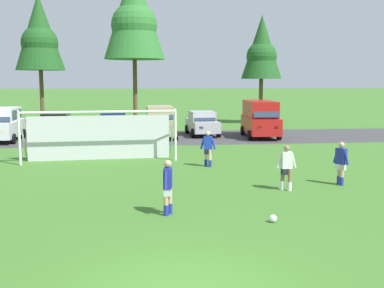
{
  "coord_description": "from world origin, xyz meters",
  "views": [
    {
      "loc": [
        -0.87,
        -8.56,
        3.95
      ],
      "look_at": [
        1.19,
        8.94,
        1.59
      ],
      "focal_mm": 44.81,
      "sensor_mm": 36.0,
      "label": 1
    }
  ],
  "objects_px": {
    "player_trailing_back": "(286,168)",
    "parked_car_slot_left": "(56,126)",
    "player_winger_right": "(208,149)",
    "soccer_goal": "(100,134)",
    "parked_car_slot_center_right": "(202,123)",
    "parked_car_slot_center": "(160,121)",
    "player_striker_near": "(168,187)",
    "parked_car_slot_center_left": "(113,124)",
    "parked_car_slot_far_left": "(3,124)",
    "parked_car_slot_right": "(260,118)",
    "player_winger_left": "(341,163)",
    "soccer_ball": "(273,218)"
  },
  "relations": [
    {
      "from": "player_striker_near",
      "to": "player_winger_right",
      "type": "xyz_separation_m",
      "value": [
        2.36,
        7.68,
        0.0
      ]
    },
    {
      "from": "player_winger_left",
      "to": "parked_car_slot_center",
      "type": "xyz_separation_m",
      "value": [
        -6.01,
        15.81,
        0.29
      ]
    },
    {
      "from": "soccer_goal",
      "to": "parked_car_slot_center_right",
      "type": "distance_m",
      "value": 11.96
    },
    {
      "from": "soccer_ball",
      "to": "parked_car_slot_center",
      "type": "xyz_separation_m",
      "value": [
        -2.11,
        20.22,
        1.0
      ]
    },
    {
      "from": "parked_car_slot_right",
      "to": "player_winger_right",
      "type": "bearing_deg",
      "value": -116.14
    },
    {
      "from": "soccer_ball",
      "to": "player_striker_near",
      "type": "xyz_separation_m",
      "value": [
        -2.87,
        1.12,
        0.71
      ]
    },
    {
      "from": "player_trailing_back",
      "to": "parked_car_slot_center",
      "type": "xyz_separation_m",
      "value": [
        -3.69,
        16.45,
        0.29
      ]
    },
    {
      "from": "player_winger_left",
      "to": "player_trailing_back",
      "type": "height_order",
      "value": "same"
    },
    {
      "from": "player_trailing_back",
      "to": "parked_car_slot_center_left",
      "type": "bearing_deg",
      "value": 111.49
    },
    {
      "from": "player_winger_right",
      "to": "player_striker_near",
      "type": "bearing_deg",
      "value": -107.06
    },
    {
      "from": "parked_car_slot_far_left",
      "to": "soccer_ball",
      "type": "bearing_deg",
      "value": -57.66
    },
    {
      "from": "player_winger_right",
      "to": "parked_car_slot_far_left",
      "type": "xyz_separation_m",
      "value": [
        -11.82,
        10.67,
        0.29
      ]
    },
    {
      "from": "parked_car_slot_right",
      "to": "parked_car_slot_left",
      "type": "bearing_deg",
      "value": 175.69
    },
    {
      "from": "parked_car_slot_far_left",
      "to": "parked_car_slot_center_right",
      "type": "height_order",
      "value": "parked_car_slot_far_left"
    },
    {
      "from": "soccer_goal",
      "to": "player_striker_near",
      "type": "bearing_deg",
      "value": -75.12
    },
    {
      "from": "player_trailing_back",
      "to": "parked_car_slot_left",
      "type": "height_order",
      "value": "parked_car_slot_left"
    },
    {
      "from": "soccer_goal",
      "to": "parked_car_slot_far_left",
      "type": "xyz_separation_m",
      "value": [
        -6.77,
        8.25,
        -0.18
      ]
    },
    {
      "from": "parked_car_slot_center_right",
      "to": "parked_car_slot_right",
      "type": "bearing_deg",
      "value": -23.54
    },
    {
      "from": "parked_car_slot_right",
      "to": "player_trailing_back",
      "type": "bearing_deg",
      "value": -101.47
    },
    {
      "from": "player_trailing_back",
      "to": "parked_car_slot_far_left",
      "type": "distance_m",
      "value": 20.97
    },
    {
      "from": "parked_car_slot_right",
      "to": "player_winger_left",
      "type": "bearing_deg",
      "value": -93.31
    },
    {
      "from": "player_trailing_back",
      "to": "parked_car_slot_left",
      "type": "xyz_separation_m",
      "value": [
        -10.74,
        16.85,
        0.05
      ]
    },
    {
      "from": "soccer_goal",
      "to": "parked_car_slot_left",
      "type": "bearing_deg",
      "value": 111.0
    },
    {
      "from": "player_trailing_back",
      "to": "parked_car_slot_far_left",
      "type": "height_order",
      "value": "parked_car_slot_far_left"
    },
    {
      "from": "player_striker_near",
      "to": "player_trailing_back",
      "type": "relative_size",
      "value": 1.0
    },
    {
      "from": "parked_car_slot_center",
      "to": "parked_car_slot_right",
      "type": "relative_size",
      "value": 0.94
    },
    {
      "from": "parked_car_slot_center_left",
      "to": "player_trailing_back",
      "type": "bearing_deg",
      "value": -68.51
    },
    {
      "from": "player_winger_right",
      "to": "parked_car_slot_far_left",
      "type": "distance_m",
      "value": 15.92
    },
    {
      "from": "player_winger_right",
      "to": "soccer_goal",
      "type": "bearing_deg",
      "value": 154.39
    },
    {
      "from": "parked_car_slot_left",
      "to": "parked_car_slot_right",
      "type": "xyz_separation_m",
      "value": [
        13.94,
        -1.05,
        0.47
      ]
    },
    {
      "from": "player_striker_near",
      "to": "parked_car_slot_center",
      "type": "bearing_deg",
      "value": 87.74
    },
    {
      "from": "player_striker_near",
      "to": "parked_car_slot_far_left",
      "type": "distance_m",
      "value": 20.65
    },
    {
      "from": "soccer_goal",
      "to": "parked_car_slot_left",
      "type": "height_order",
      "value": "soccer_goal"
    },
    {
      "from": "player_striker_near",
      "to": "parked_car_slot_right",
      "type": "distance_m",
      "value": 19.98
    },
    {
      "from": "soccer_goal",
      "to": "player_winger_left",
      "type": "xyz_separation_m",
      "value": [
        9.45,
        -6.81,
        -0.47
      ]
    },
    {
      "from": "parked_car_slot_center_left",
      "to": "soccer_ball",
      "type": "bearing_deg",
      "value": -75.95
    },
    {
      "from": "parked_car_slot_center_left",
      "to": "parked_car_slot_center_right",
      "type": "bearing_deg",
      "value": -0.81
    },
    {
      "from": "player_winger_left",
      "to": "soccer_goal",
      "type": "bearing_deg",
      "value": 144.24
    },
    {
      "from": "parked_car_slot_far_left",
      "to": "parked_car_slot_left",
      "type": "xyz_separation_m",
      "value": [
        3.16,
        1.16,
        -0.24
      ]
    },
    {
      "from": "player_trailing_back",
      "to": "parked_car_slot_right",
      "type": "distance_m",
      "value": 16.13
    },
    {
      "from": "player_winger_left",
      "to": "parked_car_slot_left",
      "type": "distance_m",
      "value": 20.82
    },
    {
      "from": "soccer_ball",
      "to": "parked_car_slot_far_left",
      "type": "height_order",
      "value": "parked_car_slot_far_left"
    },
    {
      "from": "soccer_goal",
      "to": "player_striker_near",
      "type": "xyz_separation_m",
      "value": [
        2.68,
        -10.1,
        -0.47
      ]
    },
    {
      "from": "parked_car_slot_center",
      "to": "player_striker_near",
      "type": "bearing_deg",
      "value": -92.26
    },
    {
      "from": "soccer_goal",
      "to": "parked_car_slot_center",
      "type": "relative_size",
      "value": 1.63
    },
    {
      "from": "player_striker_near",
      "to": "parked_car_slot_center",
      "type": "xyz_separation_m",
      "value": [
        0.75,
        19.1,
        0.29
      ]
    },
    {
      "from": "soccer_ball",
      "to": "parked_car_slot_center_left",
      "type": "xyz_separation_m",
      "value": [
        -5.34,
        21.32,
        0.77
      ]
    },
    {
      "from": "soccer_goal",
      "to": "player_trailing_back",
      "type": "bearing_deg",
      "value": -46.26
    },
    {
      "from": "parked_car_slot_far_left",
      "to": "parked_car_slot_left",
      "type": "relative_size",
      "value": 1.09
    },
    {
      "from": "player_striker_near",
      "to": "parked_car_slot_center_right",
      "type": "height_order",
      "value": "parked_car_slot_center_right"
    }
  ]
}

